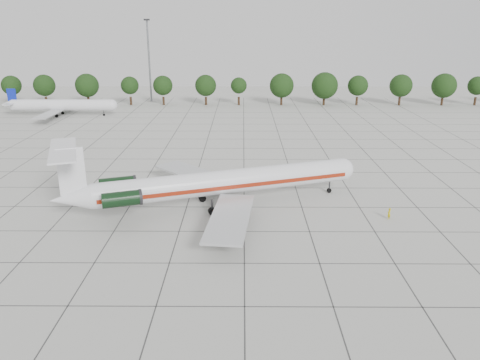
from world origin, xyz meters
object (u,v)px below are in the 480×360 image
at_px(bg_airliner_b, 62,105).
at_px(main_airliner, 211,183).
at_px(floodlight_mast, 149,56).
at_px(ground_crew, 389,214).

bearing_deg(bg_airliner_b, main_airliner, -55.94).
bearing_deg(floodlight_mast, bg_airliner_b, -128.26).
xyz_separation_m(main_airliner, floodlight_mast, (-25.47, 92.09, 10.75)).
height_order(main_airliner, bg_airliner_b, main_airliner).
distance_m(bg_airliner_b, floodlight_mast, 33.95).
relative_size(ground_crew, bg_airliner_b, 0.06).
bearing_deg(main_airliner, ground_crew, -28.79).
xyz_separation_m(bg_airliner_b, floodlight_mast, (19.81, 25.12, 11.37)).
bearing_deg(floodlight_mast, ground_crew, -63.06).
xyz_separation_m(main_airliner, bg_airliner_b, (-45.28, 66.97, -0.62)).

